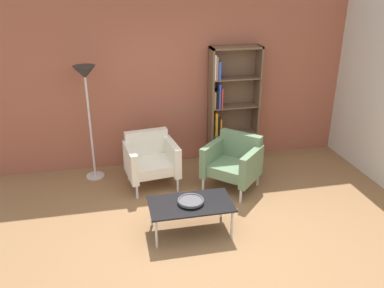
{
  "coord_description": "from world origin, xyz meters",
  "views": [
    {
      "loc": [
        -1.05,
        -3.71,
        2.93
      ],
      "look_at": [
        -0.08,
        0.84,
        0.95
      ],
      "focal_mm": 37.66,
      "sensor_mm": 36.0,
      "label": 1
    }
  ],
  "objects_px": {
    "bookshelf_tall": "(229,108)",
    "armchair_corner_red": "(233,161)",
    "coffee_table_low": "(191,206)",
    "decorative_bowl": "(191,201)",
    "floor_lamp_torchiere": "(86,86)",
    "armchair_near_window": "(151,159)"
  },
  "relations": [
    {
      "from": "bookshelf_tall",
      "to": "armchair_corner_red",
      "type": "height_order",
      "value": "bookshelf_tall"
    },
    {
      "from": "coffee_table_low",
      "to": "decorative_bowl",
      "type": "distance_m",
      "value": 0.07
    },
    {
      "from": "coffee_table_low",
      "to": "floor_lamp_torchiere",
      "type": "relative_size",
      "value": 0.57
    },
    {
      "from": "coffee_table_low",
      "to": "floor_lamp_torchiere",
      "type": "height_order",
      "value": "floor_lamp_torchiere"
    },
    {
      "from": "decorative_bowl",
      "to": "floor_lamp_torchiere",
      "type": "height_order",
      "value": "floor_lamp_torchiere"
    },
    {
      "from": "bookshelf_tall",
      "to": "floor_lamp_torchiere",
      "type": "xyz_separation_m",
      "value": [
        -2.19,
        -0.18,
        0.54
      ]
    },
    {
      "from": "decorative_bowl",
      "to": "coffee_table_low",
      "type": "bearing_deg",
      "value": -90.0
    },
    {
      "from": "armchair_near_window",
      "to": "floor_lamp_torchiere",
      "type": "height_order",
      "value": "floor_lamp_torchiere"
    },
    {
      "from": "bookshelf_tall",
      "to": "floor_lamp_torchiere",
      "type": "height_order",
      "value": "bookshelf_tall"
    },
    {
      "from": "decorative_bowl",
      "to": "armchair_near_window",
      "type": "relative_size",
      "value": 0.4
    },
    {
      "from": "bookshelf_tall",
      "to": "decorative_bowl",
      "type": "bearing_deg",
      "value": -118.37
    },
    {
      "from": "decorative_bowl",
      "to": "armchair_near_window",
      "type": "height_order",
      "value": "armchair_near_window"
    },
    {
      "from": "bookshelf_tall",
      "to": "coffee_table_low",
      "type": "xyz_separation_m",
      "value": [
        -1.03,
        -1.91,
        -0.54
      ]
    },
    {
      "from": "decorative_bowl",
      "to": "armchair_near_window",
      "type": "xyz_separation_m",
      "value": [
        -0.33,
        1.32,
        -0.02
      ]
    },
    {
      "from": "bookshelf_tall",
      "to": "armchair_near_window",
      "type": "xyz_separation_m",
      "value": [
        -1.36,
        -0.6,
        -0.5
      ]
    },
    {
      "from": "armchair_near_window",
      "to": "floor_lamp_torchiere",
      "type": "relative_size",
      "value": 0.46
    },
    {
      "from": "bookshelf_tall",
      "to": "floor_lamp_torchiere",
      "type": "relative_size",
      "value": 1.09
    },
    {
      "from": "floor_lamp_torchiere",
      "to": "coffee_table_low",
      "type": "bearing_deg",
      "value": -56.16
    },
    {
      "from": "coffee_table_low",
      "to": "decorative_bowl",
      "type": "relative_size",
      "value": 3.12
    },
    {
      "from": "decorative_bowl",
      "to": "armchair_corner_red",
      "type": "bearing_deg",
      "value": 49.36
    },
    {
      "from": "armchair_corner_red",
      "to": "armchair_near_window",
      "type": "bearing_deg",
      "value": -152.05
    },
    {
      "from": "bookshelf_tall",
      "to": "armchair_near_window",
      "type": "relative_size",
      "value": 2.38
    }
  ]
}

